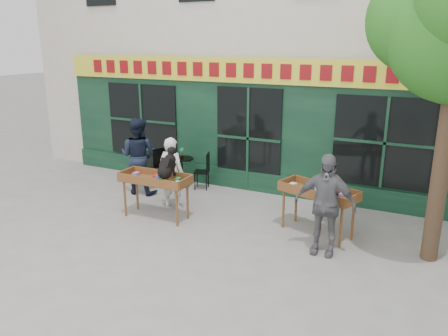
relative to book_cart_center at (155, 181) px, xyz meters
The scene contains 12 objects.
ground 1.36m from the book_cart_center, 12.51° to the left, with size 80.00×80.00×0.00m, color slate.
book_cart_center is the anchor object (origin of this frame).
dog 0.59m from the book_cart_center, ahead, with size 0.34×0.60×0.60m, color black, non-canonical shape.
woman 0.65m from the book_cart_center, 90.00° to the left, with size 0.60×0.39×1.64m, color silver.
book_cart_right 3.38m from the book_cart_center, 11.89° to the left, with size 1.62×1.06×0.99m.
man_right 3.61m from the book_cart_center, ahead, with size 1.08×0.45×1.84m, color #555459.
bistro_table 2.17m from the book_cart_center, 106.11° to the left, with size 0.60×0.60×0.76m.
bistro_chair_left 2.36m from the book_cart_center, 121.44° to the left, with size 0.49×0.49×0.95m.
bistro_chair_right 2.16m from the book_cart_center, 88.98° to the left, with size 0.46×0.46×0.95m.
potted_plant 2.15m from the book_cart_center, 106.11° to the left, with size 0.15×0.10×0.28m, color gray.
man_left 1.75m from the book_cart_center, 138.07° to the left, with size 0.93×0.72×1.91m, color black.
chalkboard 3.13m from the book_cart_center, 128.69° to the left, with size 0.58×0.26×0.79m.
Camera 1 is at (4.09, -7.49, 3.66)m, focal length 35.00 mm.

